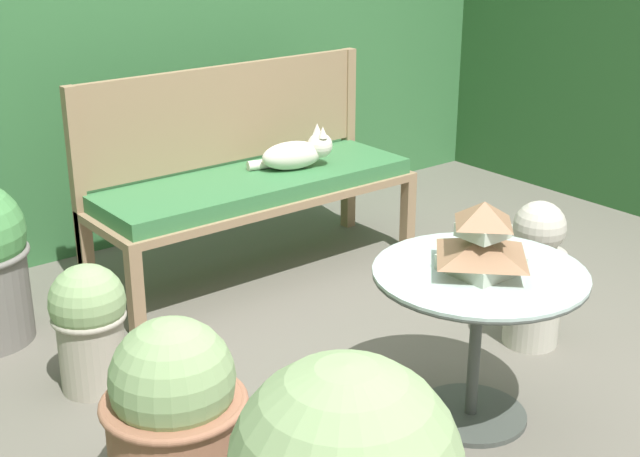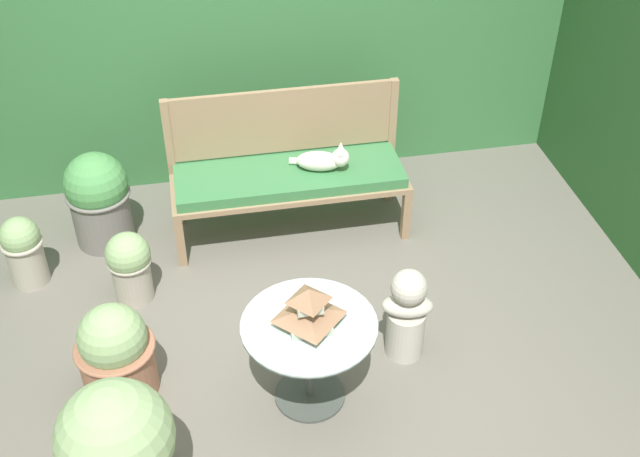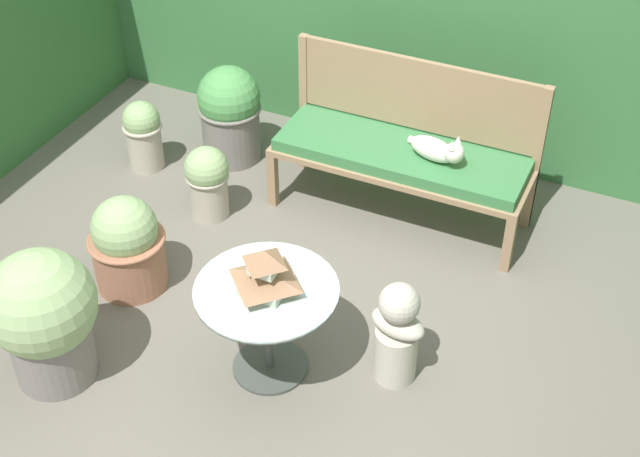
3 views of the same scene
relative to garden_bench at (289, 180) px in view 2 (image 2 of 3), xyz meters
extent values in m
plane|color=#666056|center=(-0.21, -1.14, -0.45)|extent=(30.00, 30.00, 0.00)
cube|color=#38703D|center=(-0.21, 1.16, 0.64)|extent=(6.40, 0.73, 2.17)
cube|color=#937556|center=(-0.81, -0.25, -0.25)|extent=(0.06, 0.06, 0.40)
cube|color=#937556|center=(0.81, -0.25, -0.25)|extent=(0.06, 0.06, 0.40)
cube|color=#937556|center=(-0.81, 0.25, -0.25)|extent=(0.06, 0.06, 0.40)
cube|color=#937556|center=(0.81, 0.25, -0.25)|extent=(0.06, 0.06, 0.40)
cube|color=#937556|center=(0.00, 0.00, -0.02)|extent=(1.68, 0.56, 0.04)
cube|color=#387542|center=(0.00, 0.00, 0.04)|extent=(1.62, 0.51, 0.08)
cube|color=#937556|center=(-0.81, 0.26, 0.07)|extent=(0.06, 0.06, 1.03)
cube|color=#937556|center=(0.81, 0.26, 0.07)|extent=(0.06, 0.06, 1.03)
cube|color=#937556|center=(0.00, 0.26, 0.34)|extent=(1.62, 0.04, 0.49)
ellipsoid|color=silver|center=(0.21, -0.02, 0.15)|extent=(0.34, 0.22, 0.14)
sphere|color=silver|center=(0.36, -0.06, 0.18)|extent=(0.13, 0.13, 0.13)
cone|color=silver|center=(0.37, -0.02, 0.26)|extent=(0.05, 0.05, 0.06)
cone|color=silver|center=(0.35, -0.09, 0.26)|extent=(0.05, 0.05, 0.06)
cylinder|color=silver|center=(0.10, 0.07, 0.10)|extent=(0.18, 0.09, 0.05)
cylinder|color=#424742|center=(-0.14, -1.60, -0.44)|extent=(0.42, 0.42, 0.02)
cylinder|color=#424742|center=(-0.14, -1.60, -0.16)|extent=(0.04, 0.04, 0.58)
cylinder|color=silver|center=(-0.14, -1.60, 0.14)|extent=(0.76, 0.76, 0.01)
torus|color=#424742|center=(-0.14, -1.60, 0.13)|extent=(0.76, 0.76, 0.02)
cube|color=#B2BCA8|center=(-0.14, -1.60, 0.17)|extent=(0.23, 0.23, 0.05)
pyramid|color=#936B4C|center=(-0.14, -1.60, 0.24)|extent=(0.31, 0.31, 0.07)
cube|color=#B2BCA8|center=(-0.14, -1.60, 0.30)|extent=(0.14, 0.14, 0.05)
pyramid|color=#936B4C|center=(-0.14, -1.60, 0.36)|extent=(0.19, 0.19, 0.08)
cylinder|color=#B7B2A3|center=(0.50, -1.35, -0.28)|extent=(0.24, 0.24, 0.33)
ellipsoid|color=#B7B2A3|center=(0.50, -1.35, -0.06)|extent=(0.34, 0.23, 0.12)
sphere|color=#B7B2A3|center=(0.50, -1.35, 0.09)|extent=(0.22, 0.22, 0.22)
cylinder|color=slate|center=(-1.35, 0.14, -0.24)|extent=(0.42, 0.42, 0.42)
torus|color=slate|center=(-1.35, 0.14, -0.04)|extent=(0.45, 0.45, 0.03)
sphere|color=#4C8E4C|center=(-1.35, 0.14, 0.05)|extent=(0.45, 0.45, 0.45)
torus|color=slate|center=(-1.19, -2.12, -0.04)|extent=(0.48, 0.48, 0.03)
sphere|color=#89A870|center=(-1.19, -2.12, 0.07)|extent=(0.59, 0.59, 0.59)
cylinder|color=#9E664C|center=(-1.23, -1.33, -0.27)|extent=(0.43, 0.43, 0.36)
torus|color=#9E664C|center=(-1.23, -1.33, -0.10)|extent=(0.47, 0.47, 0.03)
sphere|color=#89A870|center=(-1.23, -1.33, -0.02)|extent=(0.40, 0.40, 0.40)
cylinder|color=#ADA393|center=(-1.85, -0.23, -0.28)|extent=(0.25, 0.25, 0.34)
torus|color=#ADA393|center=(-1.85, -0.23, -0.12)|extent=(0.28, 0.28, 0.03)
sphere|color=#89A870|center=(-1.85, -0.23, -0.06)|extent=(0.26, 0.26, 0.26)
cylinder|color=#ADA393|center=(-1.15, -0.53, -0.29)|extent=(0.26, 0.26, 0.32)
torus|color=#ADA393|center=(-1.15, -0.53, -0.14)|extent=(0.29, 0.29, 0.03)
sphere|color=#89A870|center=(-1.15, -0.53, -0.08)|extent=(0.30, 0.30, 0.30)
camera|label=1|loc=(-2.36, -3.50, 1.39)|focal=50.00mm
camera|label=2|loc=(-0.67, -4.68, 3.25)|focal=45.00mm
camera|label=3|loc=(1.52, -4.54, 3.26)|focal=50.00mm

